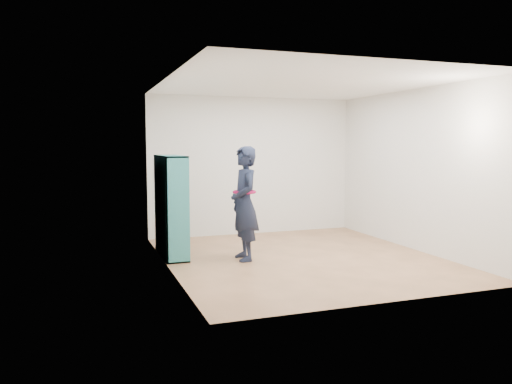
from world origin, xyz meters
name	(u,v)px	position (x,y,z in m)	size (l,w,h in m)	color
floor	(302,258)	(0.00, 0.00, 0.00)	(4.50, 4.50, 0.00)	brown
ceiling	(303,84)	(0.00, 0.00, 2.60)	(4.50, 4.50, 0.00)	white
wall_left	(168,175)	(-2.00, 0.00, 1.30)	(0.02, 4.50, 2.60)	silver
wall_right	(415,170)	(2.00, 0.00, 1.30)	(0.02, 4.50, 2.60)	silver
wall_back	(253,166)	(0.00, 2.25, 1.30)	(4.00, 0.02, 2.60)	silver
wall_front	(392,183)	(0.00, -2.25, 1.30)	(4.00, 0.02, 2.60)	silver
bookshelf	(169,207)	(-1.85, 0.84, 0.75)	(0.34, 1.16, 1.55)	teal
person	(244,203)	(-0.85, 0.19, 0.85)	(0.41, 0.62, 1.69)	black
smartphone	(234,196)	(-0.98, 0.28, 0.96)	(0.03, 0.10, 0.13)	silver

